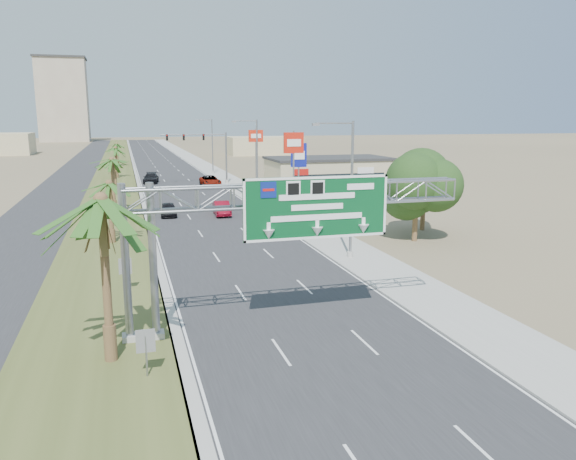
% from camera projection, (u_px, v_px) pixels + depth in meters
% --- Properties ---
extents(ground, '(600.00, 600.00, 0.00)m').
position_uv_depth(ground, '(394.00, 427.00, 18.83)').
color(ground, '#8C7A59').
rests_on(ground, ground).
extents(road, '(12.00, 300.00, 0.02)m').
position_uv_depth(road, '(163.00, 165.00, 122.37)').
color(road, '#28282B').
rests_on(road, ground).
extents(sidewalk_right, '(4.00, 300.00, 0.10)m').
position_uv_depth(sidewalk_right, '(202.00, 164.00, 124.70)').
color(sidewalk_right, '#9E9B93').
rests_on(sidewalk_right, ground).
extents(median_grass, '(7.00, 300.00, 0.12)m').
position_uv_depth(median_grass, '(116.00, 166.00, 119.62)').
color(median_grass, '#474E22').
rests_on(median_grass, ground).
extents(opposing_road, '(8.00, 300.00, 0.02)m').
position_uv_depth(opposing_road, '(81.00, 167.00, 117.71)').
color(opposing_road, '#28282B').
rests_on(opposing_road, ground).
extents(sign_gantry, '(16.75, 1.24, 7.50)m').
position_uv_depth(sign_gantry, '(283.00, 207.00, 26.69)').
color(sign_gantry, gray).
rests_on(sign_gantry, ground).
extents(palm_near, '(5.70, 5.70, 8.35)m').
position_uv_depth(palm_near, '(101.00, 201.00, 22.47)').
color(palm_near, brown).
rests_on(palm_near, ground).
extents(palm_row_b, '(3.99, 3.99, 5.95)m').
position_uv_depth(palm_row_b, '(109.00, 185.00, 45.38)').
color(palm_row_b, brown).
rests_on(palm_row_b, ground).
extents(palm_row_c, '(3.99, 3.99, 6.75)m').
position_uv_depth(palm_row_c, '(112.00, 161.00, 60.29)').
color(palm_row_c, brown).
rests_on(palm_row_c, ground).
extents(palm_row_d, '(3.99, 3.99, 5.45)m').
position_uv_depth(palm_row_d, '(114.00, 160.00, 77.48)').
color(palm_row_d, brown).
rests_on(palm_row_d, ground).
extents(palm_row_e, '(3.99, 3.99, 6.15)m').
position_uv_depth(palm_row_e, '(115.00, 148.00, 95.24)').
color(palm_row_e, brown).
rests_on(palm_row_e, ground).
extents(palm_row_f, '(3.99, 3.99, 5.75)m').
position_uv_depth(palm_row_f, '(117.00, 144.00, 118.84)').
color(palm_row_f, brown).
rests_on(palm_row_f, ground).
extents(streetlight_near, '(3.27, 0.44, 10.00)m').
position_uv_depth(streetlight_near, '(349.00, 195.00, 40.62)').
color(streetlight_near, gray).
rests_on(streetlight_near, ground).
extents(streetlight_mid, '(3.27, 0.44, 10.00)m').
position_uv_depth(streetlight_mid, '(256.00, 164.00, 68.86)').
color(streetlight_mid, gray).
rests_on(streetlight_mid, ground).
extents(streetlight_far, '(3.27, 0.44, 10.00)m').
position_uv_depth(streetlight_far, '(211.00, 148.00, 102.75)').
color(streetlight_far, gray).
rests_on(streetlight_far, ground).
extents(signal_mast, '(10.28, 0.71, 8.00)m').
position_uv_depth(signal_mast, '(213.00, 153.00, 87.05)').
color(signal_mast, gray).
rests_on(signal_mast, ground).
extents(store_building, '(18.00, 10.00, 4.00)m').
position_uv_depth(store_building, '(328.00, 172.00, 86.60)').
color(store_building, '#CEBD8B').
rests_on(store_building, ground).
extents(oak_near, '(4.50, 4.50, 6.80)m').
position_uv_depth(oak_near, '(417.00, 188.00, 46.53)').
color(oak_near, brown).
rests_on(oak_near, ground).
extents(oak_far, '(3.50, 3.50, 5.60)m').
position_uv_depth(oak_far, '(424.00, 189.00, 51.26)').
color(oak_far, brown).
rests_on(oak_far, ground).
extents(median_signback_a, '(0.75, 0.08, 2.08)m').
position_uv_depth(median_signback_a, '(146.00, 345.00, 22.05)').
color(median_signback_a, gray).
rests_on(median_signback_a, ground).
extents(median_signback_b, '(0.75, 0.08, 2.08)m').
position_uv_depth(median_signback_b, '(125.00, 269.00, 33.16)').
color(median_signback_b, gray).
rests_on(median_signback_b, ground).
extents(tower_distant, '(20.00, 16.00, 35.00)m').
position_uv_depth(tower_distant, '(63.00, 101.00, 241.94)').
color(tower_distant, tan).
rests_on(tower_distant, ground).
extents(building_distant_right, '(20.00, 12.00, 5.00)m').
position_uv_depth(building_distant_right, '(264.00, 146.00, 158.36)').
color(building_distant_right, '#CEBD8B').
rests_on(building_distant_right, ground).
extents(car_left_lane, '(1.88, 4.22, 1.41)m').
position_uv_depth(car_left_lane, '(168.00, 210.00, 59.14)').
color(car_left_lane, black).
rests_on(car_left_lane, ground).
extents(car_mid_lane, '(1.78, 4.57, 1.48)m').
position_uv_depth(car_mid_lane, '(222.00, 208.00, 59.64)').
color(car_mid_lane, maroon).
rests_on(car_mid_lane, ground).
extents(car_right_lane, '(2.83, 5.81, 1.59)m').
position_uv_depth(car_right_lane, '(210.00, 181.00, 85.08)').
color(car_right_lane, gray).
rests_on(car_right_lane, ground).
extents(car_far, '(2.87, 5.63, 1.56)m').
position_uv_depth(car_far, '(151.00, 178.00, 89.22)').
color(car_far, black).
rests_on(car_far, ground).
extents(pole_sign_red_near, '(2.41, 0.41, 8.75)m').
position_uv_depth(pole_sign_red_near, '(294.00, 147.00, 65.44)').
color(pole_sign_red_near, gray).
rests_on(pole_sign_red_near, ground).
extents(pole_sign_blue, '(2.02, 0.54, 7.29)m').
position_uv_depth(pole_sign_blue, '(299.00, 157.00, 70.77)').
color(pole_sign_blue, gray).
rests_on(pole_sign_blue, ground).
extents(pole_sign_red_far, '(2.21, 0.46, 8.60)m').
position_uv_depth(pole_sign_red_far, '(256.00, 141.00, 85.37)').
color(pole_sign_red_far, gray).
rests_on(pole_sign_red_far, ground).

